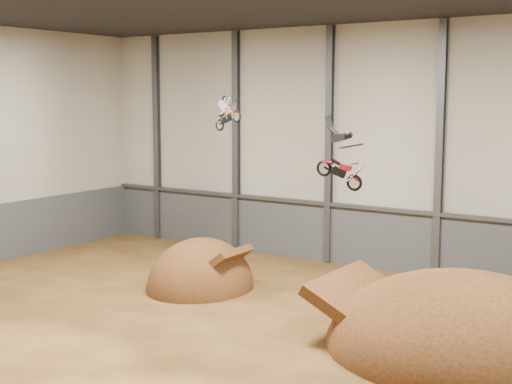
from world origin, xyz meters
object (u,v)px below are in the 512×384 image
fmx_rider_a (230,109)px  fmx_rider_b (337,153)px  landing_ramp (464,353)px  takeoff_ramp (201,288)px

fmx_rider_a → fmx_rider_b: (8.39, -4.64, -1.54)m
landing_ramp → fmx_rider_b: (-4.73, -1.84, 7.71)m
takeoff_ramp → fmx_rider_a: 9.38m
fmx_rider_b → takeoff_ramp: bearing=157.9°
fmx_rider_a → fmx_rider_b: fmx_rider_a is taller
takeoff_ramp → landing_ramp: 14.49m
landing_ramp → fmx_rider_b: fmx_rider_b is taller
fmx_rider_a → takeoff_ramp: bearing=-133.1°
landing_ramp → fmx_rider_a: fmx_rider_a is taller
landing_ramp → fmx_rider_a: size_ratio=5.79×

